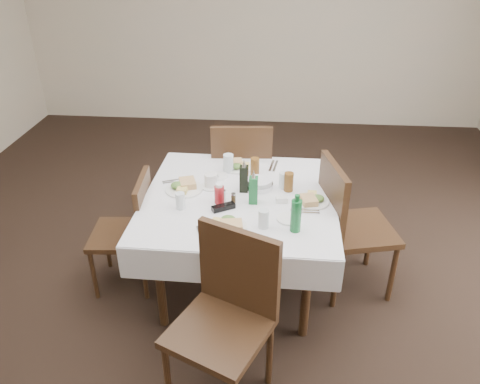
{
  "coord_description": "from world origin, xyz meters",
  "views": [
    {
      "loc": [
        0.29,
        -2.66,
        2.37
      ],
      "look_at": [
        0.06,
        0.08,
        0.8
      ],
      "focal_mm": 35.0,
      "sensor_mm": 36.0,
      "label": 1
    }
  ],
  "objects_px": {
    "chair_south": "(228,308)",
    "oil_cruet_dark": "(244,178)",
    "dining_table": "(240,206)",
    "chair_north": "(242,171)",
    "water_n": "(228,163)",
    "oil_cruet_green": "(253,189)",
    "bread_basket": "(260,184)",
    "green_bottle": "(296,215)",
    "chair_east": "(346,220)",
    "chair_west": "(132,226)",
    "water_w": "(180,201)",
    "ketchup_bottle": "(219,194)",
    "water_s": "(264,219)",
    "water_e": "(284,180)",
    "coffee_mug": "(211,181)"
  },
  "relations": [
    {
      "from": "water_n",
      "to": "dining_table",
      "type": "bearing_deg",
      "value": -72.49
    },
    {
      "from": "chair_west",
      "to": "oil_cruet_green",
      "type": "bearing_deg",
      "value": -2.01
    },
    {
      "from": "chair_north",
      "to": "bread_basket",
      "type": "height_order",
      "value": "chair_north"
    },
    {
      "from": "chair_east",
      "to": "water_n",
      "type": "distance_m",
      "value": 0.95
    },
    {
      "from": "chair_south",
      "to": "oil_cruet_dark",
      "type": "bearing_deg",
      "value": 89.28
    },
    {
      "from": "oil_cruet_dark",
      "to": "bread_basket",
      "type": "bearing_deg",
      "value": 28.17
    },
    {
      "from": "bread_basket",
      "to": "green_bottle",
      "type": "bearing_deg",
      "value": -65.34
    },
    {
      "from": "dining_table",
      "to": "ketchup_bottle",
      "type": "relative_size",
      "value": 9.36
    },
    {
      "from": "chair_south",
      "to": "water_w",
      "type": "relative_size",
      "value": 8.99
    },
    {
      "from": "water_n",
      "to": "green_bottle",
      "type": "relative_size",
      "value": 0.56
    },
    {
      "from": "chair_north",
      "to": "water_s",
      "type": "relative_size",
      "value": 8.53
    },
    {
      "from": "chair_south",
      "to": "oil_cruet_dark",
      "type": "distance_m",
      "value": 1.0
    },
    {
      "from": "dining_table",
      "to": "chair_south",
      "type": "xyz_separation_m",
      "value": [
        0.01,
        -0.89,
        -0.1
      ]
    },
    {
      "from": "water_n",
      "to": "bread_basket",
      "type": "bearing_deg",
      "value": -42.79
    },
    {
      "from": "bread_basket",
      "to": "chair_south",
      "type": "bearing_deg",
      "value": -96.71
    },
    {
      "from": "chair_west",
      "to": "water_e",
      "type": "bearing_deg",
      "value": 10.13
    },
    {
      "from": "chair_south",
      "to": "bread_basket",
      "type": "height_order",
      "value": "chair_south"
    },
    {
      "from": "water_s",
      "to": "oil_cruet_dark",
      "type": "distance_m",
      "value": 0.47
    },
    {
      "from": "water_w",
      "to": "ketchup_bottle",
      "type": "height_order",
      "value": "ketchup_bottle"
    },
    {
      "from": "coffee_mug",
      "to": "green_bottle",
      "type": "height_order",
      "value": "green_bottle"
    },
    {
      "from": "chair_south",
      "to": "chair_east",
      "type": "xyz_separation_m",
      "value": [
        0.73,
        0.92,
        0.0
      ]
    },
    {
      "from": "water_n",
      "to": "chair_north",
      "type": "bearing_deg",
      "value": 79.36
    },
    {
      "from": "chair_east",
      "to": "green_bottle",
      "type": "relative_size",
      "value": 4.13
    },
    {
      "from": "green_bottle",
      "to": "water_e",
      "type": "bearing_deg",
      "value": 97.73
    },
    {
      "from": "chair_north",
      "to": "coffee_mug",
      "type": "xyz_separation_m",
      "value": [
        -0.17,
        -0.62,
        0.23
      ]
    },
    {
      "from": "water_e",
      "to": "water_s",
      "type": "bearing_deg",
      "value": -103.45
    },
    {
      "from": "ketchup_bottle",
      "to": "water_n",
      "type": "bearing_deg",
      "value": 88.31
    },
    {
      "from": "water_n",
      "to": "oil_cruet_green",
      "type": "height_order",
      "value": "oil_cruet_green"
    },
    {
      "from": "dining_table",
      "to": "bread_basket",
      "type": "height_order",
      "value": "bread_basket"
    },
    {
      "from": "coffee_mug",
      "to": "bread_basket",
      "type": "bearing_deg",
      "value": 3.31
    },
    {
      "from": "chair_north",
      "to": "ketchup_bottle",
      "type": "height_order",
      "value": "chair_north"
    },
    {
      "from": "water_n",
      "to": "oil_cruet_dark",
      "type": "xyz_separation_m",
      "value": [
        0.14,
        -0.28,
        0.04
      ]
    },
    {
      "from": "water_e",
      "to": "ketchup_bottle",
      "type": "relative_size",
      "value": 0.84
    },
    {
      "from": "chair_east",
      "to": "oil_cruet_dark",
      "type": "xyz_separation_m",
      "value": [
        -0.72,
        0.04,
        0.28
      ]
    },
    {
      "from": "oil_cruet_green",
      "to": "coffee_mug",
      "type": "distance_m",
      "value": 0.37
    },
    {
      "from": "bread_basket",
      "to": "oil_cruet_green",
      "type": "relative_size",
      "value": 0.79
    },
    {
      "from": "chair_east",
      "to": "chair_west",
      "type": "xyz_separation_m",
      "value": [
        -1.51,
        -0.08,
        -0.08
      ]
    },
    {
      "from": "chair_east",
      "to": "chair_west",
      "type": "relative_size",
      "value": 1.15
    },
    {
      "from": "chair_west",
      "to": "green_bottle",
      "type": "distance_m",
      "value": 1.24
    },
    {
      "from": "chair_east",
      "to": "water_w",
      "type": "distance_m",
      "value": 1.16
    },
    {
      "from": "chair_west",
      "to": "water_n",
      "type": "xyz_separation_m",
      "value": [
        0.65,
        0.41,
        0.33
      ]
    },
    {
      "from": "green_bottle",
      "to": "water_s",
      "type": "bearing_deg",
      "value": 173.51
    },
    {
      "from": "chair_south",
      "to": "coffee_mug",
      "type": "relative_size",
      "value": 7.09
    },
    {
      "from": "water_w",
      "to": "dining_table",
      "type": "bearing_deg",
      "value": 26.98
    },
    {
      "from": "green_bottle",
      "to": "chair_south",
      "type": "bearing_deg",
      "value": -125.49
    },
    {
      "from": "chair_east",
      "to": "water_s",
      "type": "distance_m",
      "value": 0.73
    },
    {
      "from": "chair_north",
      "to": "chair_east",
      "type": "distance_m",
      "value": 1.05
    },
    {
      "from": "water_n",
      "to": "green_bottle",
      "type": "distance_m",
      "value": 0.89
    },
    {
      "from": "chair_north",
      "to": "ketchup_bottle",
      "type": "distance_m",
      "value": 0.87
    },
    {
      "from": "dining_table",
      "to": "chair_north",
      "type": "bearing_deg",
      "value": 93.37
    }
  ]
}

